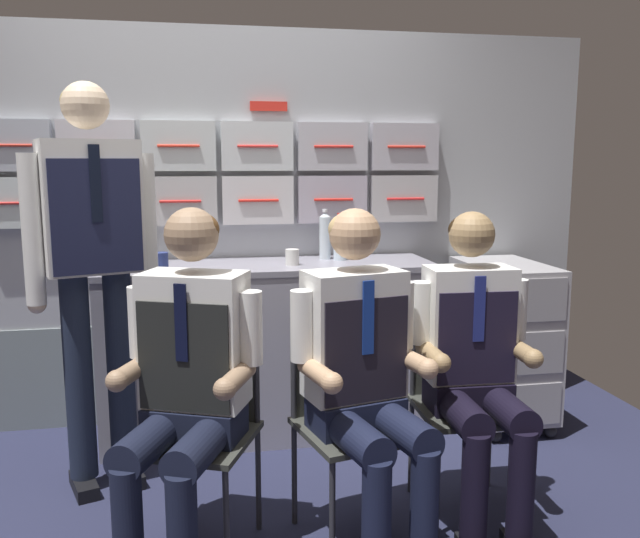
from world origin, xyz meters
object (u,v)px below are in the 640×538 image
object	(u,v)px
crew_member_right	(475,356)
crew_member_left	(186,372)
folding_chair_left	(205,407)
snack_banana	(140,262)
water_bottle_short	(325,236)
service_trolley	(503,338)
folding_chair_center	(345,400)
crew_member_center	(364,366)
folding_chair_right	(460,382)
crew_member_standing	(93,249)
paper_cup_tan	(161,261)

from	to	relation	value
crew_member_right	crew_member_left	bearing A→B (deg)	-175.98
folding_chair_left	snack_banana	world-z (taller)	snack_banana
water_bottle_short	crew_member_right	bearing A→B (deg)	-71.75
folding_chair_left	crew_member_left	distance (m)	0.25
service_trolley	crew_member_right	size ratio (longest dim) A/B	0.71
folding_chair_left	water_bottle_short	xyz separation A→B (m)	(0.68, 1.08, 0.52)
folding_chair_center	crew_member_center	bearing A→B (deg)	-76.92
crew_member_center	snack_banana	bearing A→B (deg)	126.08
folding_chair_left	crew_member_right	bearing A→B (deg)	-3.67
folding_chair_left	folding_chair_right	distance (m)	1.07
folding_chair_left	crew_member_standing	world-z (taller)	crew_member_standing
crew_member_standing	paper_cup_tan	distance (m)	0.47
folding_chair_left	folding_chair_right	world-z (taller)	same
crew_member_left	crew_member_standing	world-z (taller)	crew_member_standing
folding_chair_center	crew_member_standing	distance (m)	1.25
folding_chair_left	water_bottle_short	world-z (taller)	water_bottle_short
folding_chair_left	crew_member_center	bearing A→B (deg)	-16.91
crew_member_left	folding_chair_center	distance (m)	0.64
crew_member_right	crew_member_standing	world-z (taller)	crew_member_standing
crew_member_left	water_bottle_short	xyz separation A→B (m)	(0.74, 1.23, 0.33)
folding_chair_left	snack_banana	xyz separation A→B (m)	(-0.30, 1.02, 0.41)
service_trolley	folding_chair_center	distance (m)	1.42
crew_member_center	water_bottle_short	xyz separation A→B (m)	(0.10, 1.25, 0.34)
service_trolley	folding_chair_left	size ratio (longest dim) A/B	1.05
folding_chair_center	crew_member_right	bearing A→B (deg)	-5.35
folding_chair_right	snack_banana	bearing A→B (deg)	145.71
crew_member_standing	paper_cup_tan	xyz separation A→B (m)	(0.26, 0.37, -0.11)
service_trolley	folding_chair_right	bearing A→B (deg)	-126.56
crew_member_center	snack_banana	world-z (taller)	crew_member_center
service_trolley	crew_member_right	bearing A→B (deg)	-121.86
paper_cup_tan	crew_member_center	bearing A→B (deg)	-54.28
paper_cup_tan	snack_banana	xyz separation A→B (m)	(-0.11, 0.14, -0.02)
crew_member_standing	water_bottle_short	distance (m)	1.26
water_bottle_short	paper_cup_tan	size ratio (longest dim) A/B	3.20
service_trolley	crew_member_center	distance (m)	1.52
crew_member_center	crew_member_right	size ratio (longest dim) A/B	1.02
folding_chair_left	snack_banana	bearing A→B (deg)	106.20
crew_member_left	crew_member_right	distance (m)	1.12
crew_member_center	water_bottle_short	size ratio (longest dim) A/B	4.70
crew_member_right	crew_member_center	bearing A→B (deg)	-167.46
crew_member_center	water_bottle_short	world-z (taller)	crew_member_center
folding_chair_right	service_trolley	bearing A→B (deg)	53.44
crew_member_center	crew_member_standing	distance (m)	1.28
crew_member_center	folding_chair_right	size ratio (longest dim) A/B	1.51
folding_chair_right	crew_member_right	xyz separation A→B (m)	(-0.01, -0.16, 0.16)
water_bottle_short	paper_cup_tan	distance (m)	0.89
water_bottle_short	paper_cup_tan	world-z (taller)	water_bottle_short
folding_chair_left	folding_chair_center	distance (m)	0.54
crew_member_right	crew_member_standing	xyz separation A→B (m)	(-1.50, 0.58, 0.39)
folding_chair_center	crew_member_left	bearing A→B (deg)	-168.05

